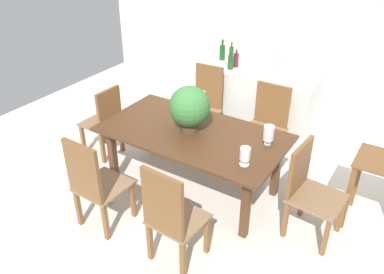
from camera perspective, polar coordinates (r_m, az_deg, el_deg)
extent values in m
plane|color=silver|center=(4.63, -0.30, -7.60)|extent=(7.04, 7.04, 0.00)
cube|color=beige|center=(6.20, 13.26, 15.15)|extent=(6.40, 0.10, 2.60)
cube|color=#4C2D19|center=(4.26, 0.10, 0.57)|extent=(2.00, 1.09, 0.03)
cube|color=#4C2D19|center=(4.66, -11.39, -2.64)|extent=(0.08, 0.08, 0.72)
cube|color=#4C2D19|center=(3.87, 7.76, -10.08)|extent=(0.08, 0.08, 0.72)
cube|color=#4C2D19|center=(5.16, -5.55, 1.33)|extent=(0.08, 0.08, 0.72)
cube|color=#4C2D19|center=(4.46, 12.14, -4.41)|extent=(0.08, 0.08, 0.72)
cube|color=brown|center=(5.52, -12.89, 1.09)|extent=(0.05, 0.05, 0.43)
cube|color=brown|center=(5.33, -15.47, -0.42)|extent=(0.05, 0.05, 0.43)
cube|color=brown|center=(5.30, -10.20, 0.05)|extent=(0.05, 0.05, 0.43)
cube|color=brown|center=(5.10, -12.79, -1.56)|extent=(0.05, 0.05, 0.43)
cube|color=olive|center=(5.20, -13.13, 1.99)|extent=(0.44, 0.43, 0.03)
cube|color=brown|center=(4.95, -11.90, 4.06)|extent=(0.05, 0.38, 0.50)
cube|color=brown|center=(4.19, -8.52, -8.95)|extent=(0.04, 0.04, 0.43)
cube|color=brown|center=(4.41, -12.26, -7.11)|extent=(0.04, 0.04, 0.43)
cube|color=brown|center=(3.98, -12.38, -11.90)|extent=(0.04, 0.04, 0.43)
cube|color=brown|center=(4.21, -16.10, -9.77)|extent=(0.04, 0.04, 0.43)
cube|color=olive|center=(4.05, -12.67, -6.88)|extent=(0.46, 0.48, 0.03)
cube|color=brown|center=(3.77, -15.51, -4.81)|extent=(0.42, 0.05, 0.58)
cube|color=brown|center=(3.94, 18.78, -13.59)|extent=(0.05, 0.05, 0.43)
cube|color=brown|center=(4.24, 20.73, -10.39)|extent=(0.05, 0.05, 0.43)
cube|color=brown|center=(4.03, 13.38, -11.48)|extent=(0.05, 0.05, 0.43)
cube|color=brown|center=(4.32, 15.70, -8.53)|extent=(0.05, 0.05, 0.43)
cube|color=olive|center=(3.98, 17.66, -8.46)|extent=(0.52, 0.51, 0.03)
cube|color=brown|center=(3.88, 15.30, -4.26)|extent=(0.08, 0.44, 0.51)
cube|color=brown|center=(5.02, 7.33, -1.50)|extent=(0.04, 0.04, 0.43)
cube|color=brown|center=(4.90, 11.52, -2.84)|extent=(0.04, 0.04, 0.43)
cube|color=brown|center=(5.28, 8.93, 0.09)|extent=(0.04, 0.04, 0.43)
cube|color=brown|center=(5.16, 12.94, -1.14)|extent=(0.04, 0.04, 0.43)
cube|color=olive|center=(4.97, 10.41, 0.93)|extent=(0.48, 0.41, 0.03)
cube|color=brown|center=(4.99, 11.56, 4.61)|extent=(0.44, 0.04, 0.54)
cube|color=brown|center=(3.77, 2.18, -13.94)|extent=(0.05, 0.05, 0.43)
cube|color=brown|center=(3.93, -2.47, -11.68)|extent=(0.05, 0.05, 0.43)
cube|color=brown|center=(3.56, -1.32, -17.33)|extent=(0.05, 0.05, 0.43)
cube|color=brown|center=(3.73, -6.10, -14.73)|extent=(0.05, 0.05, 0.43)
cube|color=olive|center=(3.59, -1.99, -11.77)|extent=(0.48, 0.47, 0.03)
cube|color=brown|center=(3.27, -4.29, -9.65)|extent=(0.42, 0.06, 0.59)
cube|color=brown|center=(5.36, -1.08, 0.98)|extent=(0.05, 0.05, 0.43)
cube|color=brown|center=(5.22, 2.25, 0.07)|extent=(0.05, 0.05, 0.43)
cube|color=brown|center=(5.64, 0.72, 2.54)|extent=(0.05, 0.05, 0.43)
cube|color=brown|center=(5.50, 3.93, 1.72)|extent=(0.05, 0.05, 0.43)
cube|color=olive|center=(5.32, 1.49, 3.52)|extent=(0.45, 0.46, 0.03)
cube|color=brown|center=(5.35, 2.50, 7.31)|extent=(0.39, 0.06, 0.60)
cylinder|color=#4C3828|center=(4.26, -0.35, 1.71)|extent=(0.20, 0.20, 0.12)
sphere|color=#387538|center=(4.16, -0.36, 4.43)|extent=(0.44, 0.44, 0.44)
sphere|color=#DB9EB2|center=(4.29, -1.11, 5.28)|extent=(0.05, 0.05, 0.05)
sphere|color=#DB9EB2|center=(4.22, 1.67, 6.43)|extent=(0.05, 0.05, 0.05)
sphere|color=#DB9EB2|center=(4.31, -0.84, 5.94)|extent=(0.06, 0.06, 0.06)
cylinder|color=silver|center=(4.64, 0.14, 3.49)|extent=(0.09, 0.09, 0.01)
cylinder|color=silver|center=(4.63, 0.14, 3.78)|extent=(0.03, 0.03, 0.04)
cylinder|color=silver|center=(4.59, 0.14, 4.71)|extent=(0.11, 0.11, 0.13)
cylinder|color=silver|center=(4.11, 10.87, -0.94)|extent=(0.07, 0.07, 0.01)
cylinder|color=silver|center=(4.10, 10.90, -0.62)|extent=(0.03, 0.03, 0.04)
cylinder|color=silver|center=(4.05, 11.03, 0.57)|extent=(0.11, 0.11, 0.16)
cylinder|color=silver|center=(3.76, 7.57, -3.89)|extent=(0.10, 0.10, 0.01)
cylinder|color=silver|center=(3.74, 7.60, -3.53)|extent=(0.03, 0.03, 0.05)
cylinder|color=silver|center=(3.69, 7.69, -2.42)|extent=(0.10, 0.10, 0.13)
cylinder|color=silver|center=(4.71, -2.66, 3.85)|extent=(0.06, 0.06, 0.00)
cylinder|color=silver|center=(4.69, -2.67, 4.31)|extent=(0.01, 0.01, 0.08)
cone|color=silver|center=(4.66, -2.70, 5.17)|extent=(0.07, 0.07, 0.08)
cube|color=silver|center=(5.63, 9.03, 4.92)|extent=(1.67, 0.62, 0.92)
cylinder|color=#511E28|center=(5.56, 6.39, 10.97)|extent=(0.07, 0.07, 0.19)
cylinder|color=#511E28|center=(5.52, 6.46, 12.16)|extent=(0.03, 0.03, 0.05)
cylinder|color=#194C1E|center=(5.69, 5.70, 11.72)|extent=(0.06, 0.06, 0.23)
cylinder|color=#194C1E|center=(5.65, 5.77, 13.15)|extent=(0.02, 0.02, 0.06)
cylinder|color=#B2BFB7|center=(5.50, 12.28, 10.34)|extent=(0.06, 0.06, 0.20)
cylinder|color=#B2BFB7|center=(5.46, 12.45, 11.72)|extent=(0.02, 0.02, 0.08)
cylinder|color=#194C1E|center=(5.82, 4.40, 12.08)|extent=(0.08, 0.08, 0.21)
cylinder|color=#194C1E|center=(5.78, 4.46, 13.46)|extent=(0.03, 0.03, 0.08)
cylinder|color=#194C1E|center=(5.48, 5.60, 10.73)|extent=(0.08, 0.08, 0.19)
cylinder|color=#194C1E|center=(5.43, 5.67, 12.10)|extent=(0.03, 0.03, 0.08)
cube|color=brown|center=(4.21, 21.60, -8.18)|extent=(0.05, 0.05, 0.75)
cube|color=brown|center=(4.55, 22.80, -5.35)|extent=(0.05, 0.05, 0.75)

